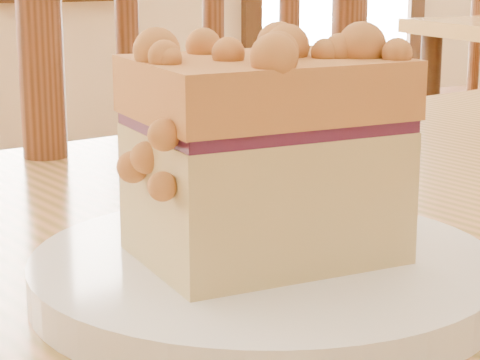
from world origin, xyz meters
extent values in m
cube|color=tan|center=(0.01, 0.10, 0.73)|extent=(1.47, 1.13, 0.04)
cube|color=brown|center=(0.06, 0.72, 0.49)|extent=(0.55, 0.55, 0.04)
cylinder|color=brown|center=(0.28, 0.56, 0.74)|extent=(0.04, 0.04, 0.50)
cylinder|color=brown|center=(-0.08, 0.48, 0.74)|extent=(0.04, 0.04, 0.50)
cylinder|color=brown|center=(0.20, 0.54, 0.73)|extent=(0.02, 0.02, 0.44)
cylinder|color=brown|center=(0.10, 0.52, 0.73)|extent=(0.02, 0.02, 0.44)
cylinder|color=brown|center=(0.01, 0.50, 0.73)|extent=(0.02, 0.02, 0.44)
cylinder|color=#321F0D|center=(1.37, 1.88, 0.35)|extent=(0.06, 0.06, 0.71)
cube|color=brown|center=(1.79, 2.20, 0.44)|extent=(0.42, 0.42, 0.04)
cylinder|color=brown|center=(1.96, 2.37, 0.20)|extent=(0.04, 0.04, 0.42)
cylinder|color=brown|center=(1.62, 2.36, 0.20)|extent=(0.04, 0.04, 0.42)
cylinder|color=brown|center=(1.63, 2.03, 0.20)|extent=(0.04, 0.04, 0.42)
cylinder|color=brown|center=(1.63, 2.01, 0.67)|extent=(0.04, 0.04, 0.45)
cylinder|color=white|center=(-0.05, 0.09, 0.76)|extent=(0.25, 0.25, 0.02)
cylinder|color=white|center=(-0.05, 0.09, 0.75)|extent=(0.17, 0.17, 0.01)
cube|color=tan|center=(-0.05, 0.09, 0.80)|extent=(0.13, 0.10, 0.07)
cube|color=#47142D|center=(-0.05, 0.09, 0.84)|extent=(0.13, 0.10, 0.01)
cube|color=#BA673A|center=(-0.05, 0.09, 0.86)|extent=(0.13, 0.10, 0.03)
sphere|color=#BA673A|center=(-0.04, 0.07, 0.88)|extent=(0.01, 0.01, 0.01)
sphere|color=#BA673A|center=(0.00, 0.07, 0.88)|extent=(0.02, 0.02, 0.02)
sphere|color=#BA673A|center=(-0.09, 0.09, 0.88)|extent=(0.02, 0.02, 0.02)
sphere|color=#BA673A|center=(-0.07, 0.08, 0.88)|extent=(0.02, 0.02, 0.02)
sphere|color=#BA673A|center=(-0.11, 0.07, 0.88)|extent=(0.02, 0.02, 0.02)
sphere|color=#BA673A|center=(-0.01, 0.13, 0.88)|extent=(0.02, 0.02, 0.02)
sphere|color=#BA673A|center=(-0.05, 0.11, 0.88)|extent=(0.01, 0.01, 0.01)
sphere|color=#BA673A|center=(-0.09, 0.10, 0.88)|extent=(0.02, 0.02, 0.02)
sphere|color=#BA673A|center=(-0.01, 0.10, 0.88)|extent=(0.01, 0.01, 0.01)
sphere|color=#BA673A|center=(-0.10, 0.10, 0.88)|extent=(0.02, 0.02, 0.02)
sphere|color=#BA673A|center=(-0.06, 0.07, 0.88)|extent=(0.02, 0.02, 0.02)
sphere|color=#BA673A|center=(-0.09, 0.09, 0.88)|extent=(0.02, 0.02, 0.02)
sphere|color=#BA673A|center=(-0.11, 0.05, 0.88)|extent=(0.02, 0.02, 0.02)
sphere|color=#BA673A|center=(-0.06, 0.06, 0.88)|extent=(0.01, 0.01, 0.01)
sphere|color=#BA673A|center=(-0.01, 0.08, 0.88)|extent=(0.01, 0.01, 0.01)
sphere|color=#BA673A|center=(-0.06, 0.09, 0.88)|extent=(0.01, 0.01, 0.01)
sphere|color=#BA673A|center=(-0.12, 0.08, 0.86)|extent=(0.01, 0.01, 0.01)
sphere|color=#BA673A|center=(-0.12, 0.09, 0.84)|extent=(0.01, 0.01, 0.01)
sphere|color=#BA673A|center=(-0.12, 0.11, 0.84)|extent=(0.01, 0.01, 0.01)
sphere|color=#BA673A|center=(-0.12, 0.09, 0.84)|extent=(0.02, 0.02, 0.02)
camera|label=1|loc=(-0.26, -0.33, 0.92)|focal=70.00mm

